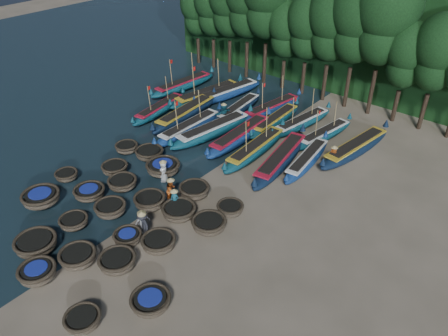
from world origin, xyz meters
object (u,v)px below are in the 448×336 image
Objects in this scene: long_boat_5 at (240,135)px; long_boat_10 at (207,95)px; coracle_23 at (194,190)px; long_boat_14 at (275,120)px; coracle_2 at (36,243)px; coracle_4 at (83,319)px; coracle_11 at (89,192)px; coracle_19 at (209,224)px; long_boat_6 at (256,149)px; fisherman_6 at (333,155)px; fisherman_3 at (143,224)px; long_boat_3 at (190,127)px; long_boat_7 at (281,159)px; coracle_15 at (115,168)px; long_boat_2 at (186,113)px; long_boat_15 at (302,122)px; long_boat_17 at (356,148)px; coracle_7 at (78,257)px; coracle_18 at (179,211)px; coracle_14 at (159,242)px; coracle_13 at (128,237)px; long_boat_12 at (239,109)px; coracle_5 at (41,197)px; long_boat_9 at (183,85)px; coracle_20 at (127,147)px; fisherman_5 at (224,113)px; coracle_3 at (37,272)px; long_boat_8 at (307,159)px; coracle_17 at (150,201)px; long_boat_4 at (213,130)px; long_boat_1 at (160,109)px; coracle_9 at (151,301)px; long_boat_11 at (228,92)px; fisherman_0 at (164,171)px; coracle_10 at (66,175)px; coracle_22 at (163,167)px; fisherman_2 at (171,190)px; coracle_16 at (122,183)px; coracle_21 at (149,153)px; long_boat_16 at (324,134)px; long_boat_13 at (272,108)px; coracle_6 at (74,221)px.

long_boat_10 reaches higher than long_boat_5.
coracle_23 is 11.79m from long_boat_14.
coracle_2 is 1.32× the size of coracle_4.
coracle_19 is (8.23, 2.63, 0.02)m from coracle_11.
long_boat_6 is 4.74× the size of fisherman_6.
long_boat_14 is at bearing 110.64° from fisherman_3.
long_boat_3 is 8.58m from long_boat_7.
coracle_15 is 9.60m from long_boat_2.
long_boat_17 is (5.43, -1.08, 0.07)m from long_boat_15.
coracle_7 is 1.00× the size of coracle_18.
long_boat_15 is at bearing 94.43° from coracle_14.
long_boat_12 is (-5.38, 17.33, 0.13)m from coracle_13.
coracle_5 is 0.29× the size of long_boat_9.
coracle_20 is at bearing -159.84° from long_boat_7.
coracle_3 is at bearing 21.67° from fisherman_5.
coracle_15 is 0.26× the size of long_boat_8.
coracle_17 is 0.23× the size of long_boat_4.
fisherman_3 is (11.20, -11.86, 0.39)m from long_boat_1.
long_boat_15 is (11.24, 5.79, 0.01)m from long_boat_1.
long_boat_3 is (-10.74, 14.13, 0.17)m from coracle_9.
coracle_18 is 0.29× the size of long_boat_11.
long_boat_17 is at bearing 76.38° from coracle_14.
fisherman_0 is at bearing 86.12° from coracle_2.
coracle_10 is 0.97× the size of coracle_20.
coracle_22 reaches higher than coracle_3.
long_boat_6 is 10.76m from long_boat_11.
coracle_14 is at bearing -51.76° from long_boat_11.
long_boat_10 is 15.89m from fisherman_2.
coracle_5 is at bearing -63.55° from fisherman_0.
coracle_23 is at bearing 14.91° from coracle_15.
fisherman_0 reaches higher than coracle_2.
long_boat_1 is 14.64m from long_boat_8.
coracle_16 is 0.90× the size of coracle_22.
coracle_19 is 21.31m from long_boat_9.
coracle_21 is at bearing 111.61° from coracle_16.
long_boat_16 is at bearing 178.27° from long_boat_17.
long_boat_6 is at bearing 106.79° from coracle_9.
coracle_19 is (-1.56, 6.12, 0.05)m from coracle_9.
coracle_18 is at bearing -88.82° from long_boat_6.
fisherman_3 is at bearing 112.29° from coracle_4.
long_boat_13 reaches higher than coracle_23.
fisherman_5 is (-3.78, 12.02, 0.47)m from coracle_17.
long_boat_1 is at bearing 130.29° from coracle_13.
long_boat_8 reaches higher than coracle_6.
coracle_4 is at bearing -54.18° from coracle_21.
long_boat_2 is (-6.78, 10.44, 0.14)m from coracle_17.
fisherman_2 reaches higher than coracle_4.
long_boat_9 is at bearing 156.21° from long_boat_4.
coracle_23 is 0.28× the size of long_boat_9.
long_boat_1 reaches higher than fisherman_3.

